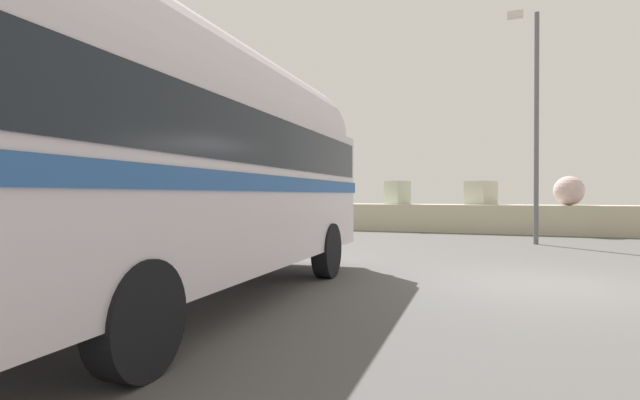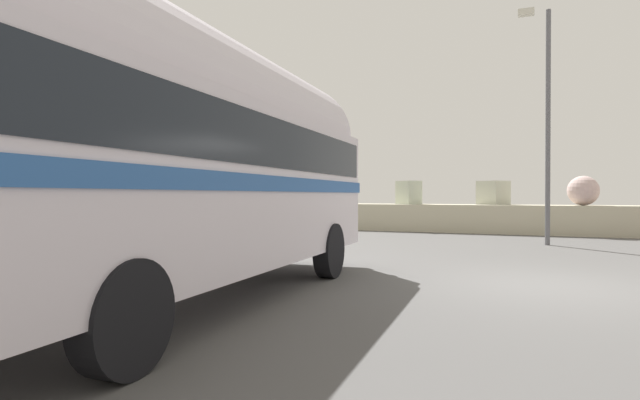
# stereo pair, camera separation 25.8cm
# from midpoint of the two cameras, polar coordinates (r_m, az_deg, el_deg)

# --- Properties ---
(ground) EXTENTS (32.00, 26.00, 0.02)m
(ground) POSITION_cam_midpoint_polar(r_m,az_deg,el_deg) (9.11, 24.75, -8.78)
(ground) COLOR #4F4E4D
(breakwater) EXTENTS (31.36, 2.09, 2.19)m
(breakwater) POSITION_cam_midpoint_polar(r_m,az_deg,el_deg) (20.81, 24.57, -1.77)
(breakwater) COLOR #B8B196
(breakwater) RESTS_ON ground
(vintage_coach) EXTENTS (3.09, 8.75, 3.70)m
(vintage_coach) POSITION_cam_midpoint_polar(r_m,az_deg,el_deg) (7.07, -13.22, 5.17)
(vintage_coach) COLOR black
(vintage_coach) RESTS_ON ground
(lamp_post) EXTENTS (0.88, 0.51, 6.87)m
(lamp_post) POSITION_cam_midpoint_polar(r_m,az_deg,el_deg) (16.42, 24.33, 8.80)
(lamp_post) COLOR #5B5B60
(lamp_post) RESTS_ON ground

